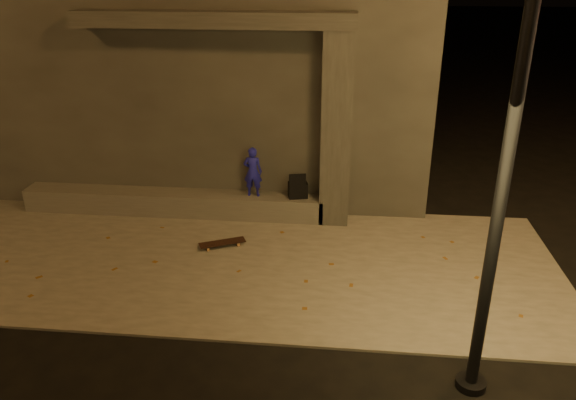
# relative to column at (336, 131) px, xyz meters

# --- Properties ---
(ground) EXTENTS (120.00, 120.00, 0.00)m
(ground) POSITION_rel_column_xyz_m (-1.70, -3.75, -1.84)
(ground) COLOR black
(ground) RESTS_ON ground
(sidewalk) EXTENTS (11.00, 4.40, 0.04)m
(sidewalk) POSITION_rel_column_xyz_m (-1.70, -1.75, -1.82)
(sidewalk) COLOR #615D56
(sidewalk) RESTS_ON ground
(building) EXTENTS (9.00, 5.10, 5.22)m
(building) POSITION_rel_column_xyz_m (-2.70, 2.74, 0.77)
(building) COLOR #373532
(building) RESTS_ON ground
(ledge) EXTENTS (6.00, 0.55, 0.45)m
(ledge) POSITION_rel_column_xyz_m (-3.20, 0.00, -1.58)
(ledge) COLOR #57554F
(ledge) RESTS_ON sidewalk
(column) EXTENTS (0.55, 0.55, 3.60)m
(column) POSITION_rel_column_xyz_m (0.00, 0.00, 0.00)
(column) COLOR #373532
(column) RESTS_ON sidewalk
(canopy) EXTENTS (5.00, 0.70, 0.28)m
(canopy) POSITION_rel_column_xyz_m (-2.20, 0.05, 1.94)
(canopy) COLOR #373532
(canopy) RESTS_ON column
(skateboarder) EXTENTS (0.36, 0.24, 0.98)m
(skateboarder) POSITION_rel_column_xyz_m (-1.57, 0.00, -0.86)
(skateboarder) COLOR #1A1AAD
(skateboarder) RESTS_ON ledge
(backpack) EXTENTS (0.41, 0.32, 0.51)m
(backpack) POSITION_rel_column_xyz_m (-0.70, -0.00, -1.17)
(backpack) COLOR black
(backpack) RESTS_ON ledge
(skateboard) EXTENTS (0.83, 0.54, 0.09)m
(skateboard) POSITION_rel_column_xyz_m (-1.93, -1.33, -1.73)
(skateboard) COLOR black
(skateboard) RESTS_ON sidewalk
(street_lamp_0) EXTENTS (0.36, 0.36, 7.50)m
(street_lamp_0) POSITION_rel_column_xyz_m (1.78, -4.47, 2.40)
(street_lamp_0) COLOR black
(street_lamp_0) RESTS_ON ground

